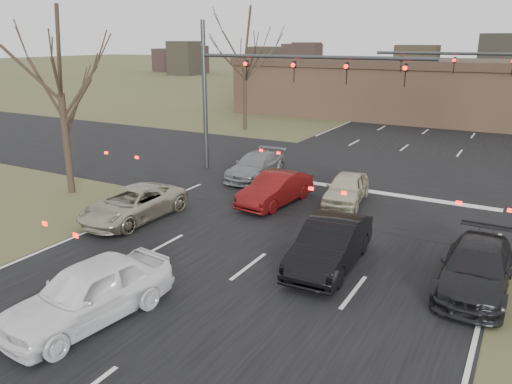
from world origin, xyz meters
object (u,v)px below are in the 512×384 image
Objects in this scene: car_white_sedan at (88,292)px; car_grey_ahead at (256,166)px; mast_arm_near at (257,79)px; car_charcoal_sedan at (476,268)px; car_red_ahead at (275,189)px; car_silver_ahead at (346,188)px; car_black_hatch at (330,244)px; car_silver_suv at (133,204)px; building at (468,91)px.

car_grey_ahead is (-3.01, 14.22, -0.13)m from car_white_sedan.
mast_arm_near is at bearing 108.79° from car_grey_ahead.
car_charcoal_sedan is at bearing -36.49° from car_grey_ahead.
car_red_ahead is 1.08× the size of car_silver_ahead.
car_white_sedan is 1.00× the size of car_black_hatch.
car_white_sedan is at bearing -81.23° from car_grey_ahead.
car_charcoal_sedan reaches higher than car_silver_suv.
car_white_sedan is at bearing -55.00° from car_silver_suv.
car_red_ahead reaches higher than car_grey_ahead.
car_white_sedan is (4.25, -6.30, 0.13)m from car_silver_suv.
car_charcoal_sedan is at bearing 45.69° from car_white_sedan.
building is 9.99× the size of car_red_ahead.
car_black_hatch is 4.30m from car_charcoal_sedan.
mast_arm_near is 2.85× the size of car_red_ahead.
car_white_sedan is (3.21, -14.72, -4.28)m from mast_arm_near.
building is 29.23m from car_red_ahead.
car_silver_suv is at bearing 131.75° from car_white_sedan.
car_grey_ahead is 4.42m from car_red_ahead.
car_black_hatch is (7.47, -8.68, -4.31)m from mast_arm_near.
mast_arm_near is 7.54m from car_silver_ahead.
car_red_ahead is (3.06, -3.86, -4.37)m from mast_arm_near.
car_white_sedan reaches higher than car_black_hatch.
car_white_sedan is 10.86m from car_red_ahead.
building is 9.13× the size of car_black_hatch.
mast_arm_near is at bearing 83.95° from car_silver_suv.
car_charcoal_sedan reaches higher than car_grey_ahead.
car_charcoal_sedan is (12.77, 0.34, 0.01)m from car_silver_suv.
building is at bearing 88.08° from car_red_ahead.
car_charcoal_sedan is 8.42m from car_silver_ahead.
car_silver_suv is 1.04× the size of car_grey_ahead.
car_black_hatch is (4.26, 6.04, -0.03)m from car_white_sedan.
building is 9.26× the size of car_grey_ahead.
car_red_ahead is at bearing -154.69° from car_silver_ahead.
car_grey_ahead is at bearing 147.11° from car_charcoal_sedan.
car_black_hatch is 6.53m from car_red_ahead.
building is 8.90× the size of car_silver_suv.
car_white_sedan is 12.81m from car_silver_ahead.
car_black_hatch is 1.01× the size of car_grey_ahead.
car_white_sedan is at bearing -108.54° from car_silver_ahead.
car_red_ahead is (-4.41, 4.82, -0.07)m from car_black_hatch.
car_silver_suv is at bearing -97.05° from mast_arm_near.
building is 3.50× the size of mast_arm_near.
building is at bearing 77.10° from car_silver_suv.
car_charcoal_sedan is at bearing -82.25° from building.
car_silver_ahead is (5.73, -2.17, -4.40)m from mast_arm_near.
car_silver_ahead reaches higher than car_grey_ahead.
car_grey_ahead is at bearing 156.05° from car_silver_ahead.
car_white_sedan reaches higher than car_charcoal_sedan.
car_silver_suv is at bearing -103.90° from building.
car_red_ahead is (4.10, 4.56, 0.04)m from car_silver_suv.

